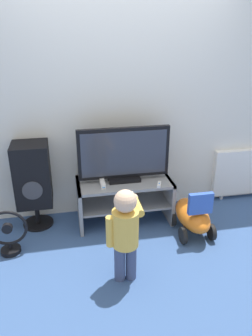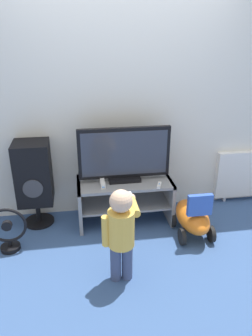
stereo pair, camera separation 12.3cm
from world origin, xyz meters
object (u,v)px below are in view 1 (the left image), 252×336
(floor_fan, at_px, (8,234))
(child, at_px, (125,228))
(radiator, at_px, (247,171))
(remote_primary, at_px, (159,184))
(speaker_tower, at_px, (33,176))
(ride_on_toy, at_px, (193,215))
(game_console, at_px, (103,184))
(television, at_px, (124,155))

(floor_fan, bearing_deg, child, -28.37)
(child, bearing_deg, radiator, 33.16)
(remote_primary, relative_size, speaker_tower, 0.14)
(remote_primary, xyz_separation_m, ride_on_toy, (0.32, -0.19, -0.29))
(speaker_tower, distance_m, floor_fan, 0.63)
(remote_primary, xyz_separation_m, child, (-0.50, -0.72, 0.00))
(speaker_tower, bearing_deg, game_console, -14.06)
(game_console, bearing_deg, speaker_tower, 165.94)
(floor_fan, bearing_deg, game_console, 16.30)
(game_console, distance_m, ride_on_toy, 0.99)
(child, distance_m, floor_fan, 1.20)
(child, bearing_deg, floor_fan, 151.63)
(speaker_tower, bearing_deg, ride_on_toy, -16.43)
(ride_on_toy, distance_m, radiator, 1.14)
(radiator, bearing_deg, floor_fan, -167.80)
(remote_primary, height_order, child, child)
(television, height_order, child, television)
(speaker_tower, height_order, ride_on_toy, speaker_tower)
(floor_fan, bearing_deg, remote_primary, 6.52)
(remote_primary, xyz_separation_m, radiator, (1.27, 0.43, -0.15))
(game_console, bearing_deg, ride_on_toy, -18.26)
(remote_primary, height_order, speaker_tower, speaker_tower)
(floor_fan, xyz_separation_m, ride_on_toy, (1.83, -0.02, -0.00))
(floor_fan, relative_size, radiator, 0.52)
(remote_primary, distance_m, child, 0.88)
(floor_fan, xyz_separation_m, radiator, (2.78, 0.60, 0.14))
(television, distance_m, game_console, 0.37)
(television, relative_size, game_console, 5.38)
(television, bearing_deg, radiator, 8.09)
(remote_primary, relative_size, radiator, 0.15)
(child, bearing_deg, game_console, 95.42)
(television, bearing_deg, ride_on_toy, -31.19)
(speaker_tower, height_order, radiator, speaker_tower)
(game_console, bearing_deg, child, -84.58)
(remote_primary, distance_m, ride_on_toy, 0.47)
(child, relative_size, floor_fan, 1.86)
(floor_fan, distance_m, ride_on_toy, 1.83)
(television, distance_m, floor_fan, 1.36)
(remote_primary, bearing_deg, child, -124.50)
(ride_on_toy, bearing_deg, game_console, 161.74)
(game_console, height_order, radiator, radiator)
(television, relative_size, child, 1.13)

